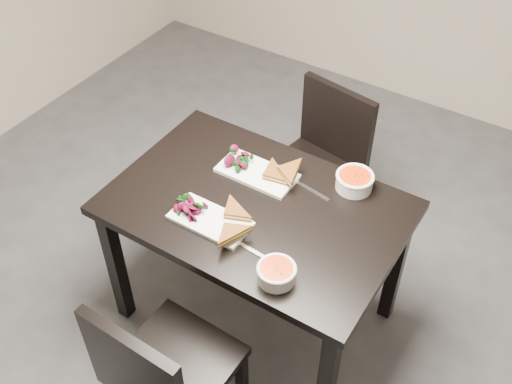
% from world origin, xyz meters
% --- Properties ---
extents(room_shell, '(5.02, 5.02, 2.81)m').
position_xyz_m(room_shell, '(0.00, 0.00, 1.83)').
color(room_shell, beige).
rests_on(room_shell, ground).
extents(table, '(1.20, 0.80, 0.75)m').
position_xyz_m(table, '(-0.31, 0.35, 0.65)').
color(table, black).
rests_on(table, ground).
extents(chair_near, '(0.43, 0.43, 0.85)m').
position_xyz_m(chair_near, '(-0.29, -0.35, 0.48)').
color(chair_near, black).
rests_on(chair_near, ground).
extents(chair_far, '(0.48, 0.48, 0.85)m').
position_xyz_m(chair_far, '(-0.36, 1.04, 0.48)').
color(chair_far, black).
rests_on(chair_far, ground).
extents(plate_near, '(0.33, 0.16, 0.02)m').
position_xyz_m(plate_near, '(-0.41, 0.17, 0.76)').
color(plate_near, white).
rests_on(plate_near, table).
extents(sandwich_near, '(0.20, 0.17, 0.05)m').
position_xyz_m(sandwich_near, '(-0.35, 0.18, 0.79)').
color(sandwich_near, brown).
rests_on(sandwich_near, plate_near).
extents(salad_near, '(0.10, 0.09, 0.04)m').
position_xyz_m(salad_near, '(-0.51, 0.17, 0.79)').
color(salad_near, black).
rests_on(salad_near, plate_near).
extents(soup_bowl_near, '(0.15, 0.15, 0.07)m').
position_xyz_m(soup_bowl_near, '(-0.04, 0.06, 0.79)').
color(soup_bowl_near, white).
rests_on(soup_bowl_near, table).
extents(cutlery_near, '(0.18, 0.03, 0.00)m').
position_xyz_m(cutlery_near, '(-0.18, 0.13, 0.75)').
color(cutlery_near, silver).
rests_on(cutlery_near, table).
extents(plate_far, '(0.34, 0.17, 0.02)m').
position_xyz_m(plate_far, '(-0.41, 0.51, 0.76)').
color(plate_far, white).
rests_on(plate_far, table).
extents(sandwich_far, '(0.19, 0.16, 0.06)m').
position_xyz_m(sandwich_far, '(-0.34, 0.49, 0.79)').
color(sandwich_far, brown).
rests_on(sandwich_far, plate_far).
extents(salad_far, '(0.11, 0.10, 0.05)m').
position_xyz_m(salad_far, '(-0.51, 0.51, 0.79)').
color(salad_far, black).
rests_on(salad_far, plate_far).
extents(soup_bowl_far, '(0.16, 0.16, 0.07)m').
position_xyz_m(soup_bowl_far, '(-0.02, 0.65, 0.79)').
color(soup_bowl_far, white).
rests_on(soup_bowl_far, table).
extents(cutlery_far, '(0.18, 0.04, 0.00)m').
position_xyz_m(cutlery_far, '(-0.16, 0.54, 0.75)').
color(cutlery_far, silver).
rests_on(cutlery_far, table).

